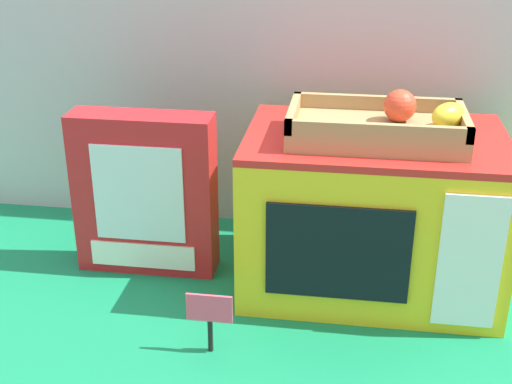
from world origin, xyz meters
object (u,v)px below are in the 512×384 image
at_px(toy_microwave, 371,212).
at_px(price_sign, 209,314).
at_px(cookie_set_box, 145,194).
at_px(food_groups_crate, 382,127).

relative_size(toy_microwave, price_sign, 4.30).
bearing_deg(price_sign, cookie_set_box, 124.82).
xyz_separation_m(food_groups_crate, cookie_set_box, (-0.41, 0.02, -0.15)).
distance_m(toy_microwave, cookie_set_box, 0.40).
bearing_deg(food_groups_crate, cookie_set_box, 177.15).
xyz_separation_m(food_groups_crate, price_sign, (-0.24, -0.22, -0.23)).
height_order(toy_microwave, food_groups_crate, food_groups_crate).
height_order(toy_microwave, price_sign, toy_microwave).
bearing_deg(food_groups_crate, toy_microwave, 103.95).
bearing_deg(cookie_set_box, toy_microwave, 0.52).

